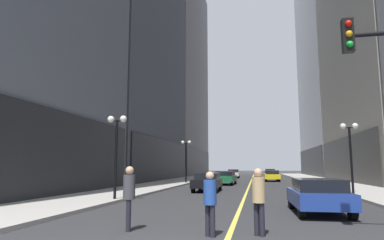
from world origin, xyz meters
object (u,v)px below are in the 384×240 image
Objects in this scene: car_yellow at (272,175)px; street_lamp_left_far at (186,152)px; pedestrian_with_orange_bag at (129,193)px; car_green at (225,177)px; car_white at (234,173)px; pedestrian_in_blue_hoodie at (210,198)px; pedestrian_in_tan_trench at (259,196)px; car_black at (207,181)px; car_maroon at (270,172)px; street_lamp_left_near at (117,138)px; street_lamp_right_mid at (350,142)px; car_blue at (318,195)px.

car_yellow is 1.01× the size of street_lamp_left_far.
pedestrian_with_orange_bag is 25.03m from street_lamp_left_far.
car_white is (-0.49, 19.46, -0.00)m from car_green.
pedestrian_in_blue_hoodie reaches higher than car_yellow.
pedestrian_in_tan_trench is at bearing -85.24° from car_white.
car_black and car_maroon have the same top height.
pedestrian_with_orange_bag is (-3.60, -0.01, 0.03)m from pedestrian_in_tan_trench.
car_black is 39.02m from car_maroon.
pedestrian_with_orange_bag reaches higher than car_green.
street_lamp_left_near is 1.00× the size of street_lamp_right_mid.
car_maroon is 0.91× the size of street_lamp_right_mid.
car_blue is 5.11m from pedestrian_in_tan_trench.
pedestrian_in_tan_trench is at bearing -76.66° from car_black.
car_maroon is 54.02m from pedestrian_with_orange_bag.
street_lamp_right_mid is at bearing -14.31° from car_black.
street_lamp_left_far is at bearing 115.15° from car_blue.
car_maroon is (-0.01, 49.11, -0.00)m from car_blue.
street_lamp_right_mid is at bearing -52.84° from car_green.
car_green is 2.71× the size of pedestrian_in_tan_trench.
street_lamp_left_far reaches higher than car_green.
pedestrian_in_blue_hoodie is 0.37× the size of street_lamp_left_far.
car_green is 4.78m from street_lamp_left_far.
pedestrian_in_tan_trench is 0.39× the size of street_lamp_left_far.
car_yellow is 2.56× the size of pedestrian_in_tan_trench.
street_lamp_left_far reaches higher than pedestrian_in_tan_trench.
street_lamp_right_mid is (12.80, 5.59, 0.00)m from street_lamp_left_near.
street_lamp_right_mid reaches higher than pedestrian_with_orange_bag.
car_maroon is at bearing 81.43° from car_black.
car_yellow is at bearing 84.95° from pedestrian_in_blue_hoodie.
car_green is at bearing -88.56° from car_white.
car_black is at bearing -106.60° from car_yellow.
pedestrian_in_blue_hoodie is at bearing -7.59° from pedestrian_with_orange_bag.
car_yellow is at bearing 42.32° from street_lamp_left_far.
pedestrian_with_orange_bag is at bearing -141.84° from car_blue.
street_lamp_left_near is at bearing 128.42° from pedestrian_in_blue_hoodie.
pedestrian_with_orange_bag is (-5.28, -32.74, 0.33)m from car_yellow.
street_lamp_right_mid reaches higher than car_white.
car_blue is 0.93× the size of street_lamp_left_far.
pedestrian_in_blue_hoodie is (-3.48, -54.02, 0.25)m from car_maroon.
car_blue is 49.11m from car_maroon.
car_yellow is 1.01× the size of street_lamp_left_near.
street_lamp_left_near is at bearing -101.44° from car_maroon.
car_blue is 22.33m from street_lamp_left_far.
pedestrian_in_blue_hoodie is 25.79m from street_lamp_left_far.
pedestrian_in_tan_trench is at bearing -73.75° from street_lamp_left_far.
car_green is at bearing -100.39° from car_maroon.
pedestrian_with_orange_bag reaches higher than car_yellow.
street_lamp_left_near is at bearing -109.12° from car_yellow.
street_lamp_right_mid is (8.77, -11.57, 2.54)m from car_green.
car_black is 15.53m from pedestrian_in_tan_trench.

